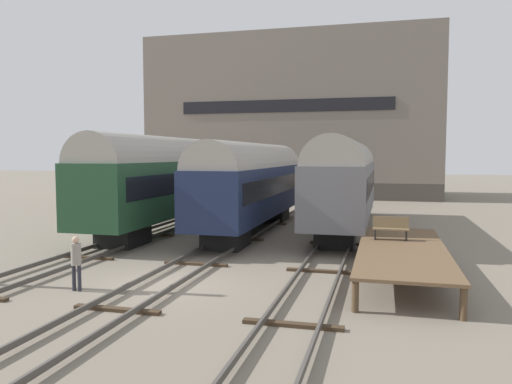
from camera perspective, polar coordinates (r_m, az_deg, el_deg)
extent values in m
plane|color=slate|center=(17.35, -10.55, -10.32)|extent=(200.00, 200.00, 0.00)
cube|color=#4C4742|center=(20.31, -25.38, -7.99)|extent=(0.08, 60.00, 0.16)
cube|color=#4C4742|center=(19.44, -22.10, -8.43)|extent=(0.08, 60.00, 0.16)
cube|color=#3D2D1E|center=(22.27, -18.96, -7.08)|extent=(2.60, 0.24, 0.10)
cube|color=#3D2D1E|center=(27.39, -12.02, -4.84)|extent=(2.60, 0.24, 0.10)
cube|color=#3D2D1E|center=(32.81, -7.35, -3.27)|extent=(2.60, 0.24, 0.10)
cube|color=#3D2D1E|center=(38.41, -4.03, -2.14)|extent=(2.60, 0.24, 0.10)
cube|color=#3D2D1E|center=(44.11, -1.56, -1.30)|extent=(2.60, 0.24, 0.10)
cube|color=#4C4742|center=(17.61, -12.71, -9.53)|extent=(0.08, 60.00, 0.16)
cube|color=#4C4742|center=(17.02, -8.34, -9.95)|extent=(0.08, 60.00, 0.16)
cube|color=#3D2D1E|center=(14.77, -15.59, -12.81)|extent=(2.60, 0.24, 0.10)
cube|color=#3D2D1E|center=(20.02, -6.89, -8.15)|extent=(2.60, 0.24, 0.10)
cube|color=#3D2D1E|center=(25.59, -1.98, -5.39)|extent=(2.60, 0.24, 0.10)
cube|color=#3D2D1E|center=(31.33, 1.12, -3.60)|extent=(2.60, 0.24, 0.10)
cube|color=#3D2D1E|center=(37.14, 3.26, -2.36)|extent=(2.60, 0.24, 0.10)
cube|color=#3D2D1E|center=(43.01, 4.81, -1.45)|extent=(2.60, 0.24, 0.10)
cube|color=#4C4742|center=(16.02, 3.58, -10.82)|extent=(0.08, 60.00, 0.16)
cube|color=#4C4742|center=(15.83, 8.79, -11.05)|extent=(0.08, 60.00, 0.16)
cube|color=#3D2D1E|center=(13.12, 4.21, -14.88)|extent=(2.60, 0.24, 0.10)
cube|color=#3D2D1E|center=(18.83, 7.50, -8.96)|extent=(2.60, 0.24, 0.10)
cube|color=#3D2D1E|center=(24.67, 9.19, -5.80)|extent=(2.60, 0.24, 0.10)
cube|color=#3D2D1E|center=(30.58, 10.23, -3.86)|extent=(2.60, 0.24, 0.10)
cube|color=#3D2D1E|center=(36.52, 10.92, -2.54)|extent=(2.60, 0.24, 0.10)
cube|color=#3D2D1E|center=(42.47, 11.42, -1.60)|extent=(2.60, 0.24, 0.10)
cube|color=black|center=(34.89, -5.96, -2.06)|extent=(1.80, 2.40, 1.00)
cube|color=black|center=(24.88, -14.92, -4.76)|extent=(1.80, 2.40, 1.00)
cube|color=#1E4228|center=(29.59, -9.73, 0.63)|extent=(2.94, 17.08, 2.98)
cube|color=black|center=(29.57, -9.74, 1.32)|extent=(2.98, 15.71, 1.07)
cylinder|color=gray|center=(29.54, -9.77, 3.51)|extent=(2.79, 16.74, 2.79)
cube|color=black|center=(33.19, 1.92, -2.37)|extent=(1.80, 2.40, 1.00)
cube|color=black|center=(23.54, -3.43, -5.13)|extent=(1.80, 2.40, 1.00)
cube|color=#192342|center=(28.14, -0.30, 0.19)|extent=(2.81, 15.51, 2.67)
cube|color=black|center=(28.12, -0.30, 0.84)|extent=(2.85, 14.27, 0.96)
cylinder|color=gray|center=(28.07, -0.30, 2.91)|extent=(2.67, 15.20, 2.67)
cube|color=black|center=(34.82, 10.76, -2.13)|extent=(1.80, 2.40, 1.00)
cube|color=black|center=(24.11, 9.10, -4.95)|extent=(1.80, 2.40, 1.00)
cube|color=slate|center=(29.27, 10.13, 0.46)|extent=(2.95, 16.68, 2.86)
cube|color=black|center=(29.24, 10.14, 1.13)|extent=(2.99, 15.34, 1.03)
cylinder|color=gray|center=(29.21, 10.17, 3.26)|extent=(2.80, 16.34, 2.80)
cube|color=brown|center=(18.99, 16.36, -6.25)|extent=(3.10, 10.06, 0.10)
cylinder|color=brown|center=(14.35, 11.27, -11.62)|extent=(0.20, 0.20, 0.89)
cylinder|color=brown|center=(14.48, 22.63, -11.72)|extent=(0.20, 0.20, 0.89)
cylinder|color=brown|center=(23.88, 12.58, -5.23)|extent=(0.20, 0.20, 0.89)
cylinder|color=brown|center=(23.96, 19.31, -5.34)|extent=(0.20, 0.20, 0.89)
cylinder|color=brown|center=(19.09, 12.10, -7.63)|extent=(0.20, 0.20, 0.89)
cylinder|color=brown|center=(19.19, 20.54, -7.75)|extent=(0.20, 0.20, 0.89)
cube|color=brown|center=(20.45, 15.15, -4.12)|extent=(1.40, 0.40, 0.06)
cube|color=brown|center=(20.58, 15.16, -3.35)|extent=(1.40, 0.06, 0.45)
cube|color=black|center=(20.48, 13.47, -4.73)|extent=(0.06, 0.40, 0.40)
cube|color=black|center=(20.50, 16.80, -4.78)|extent=(0.06, 0.40, 0.40)
cylinder|color=#282833|center=(17.21, -20.09, -9.19)|extent=(0.12, 0.12, 0.84)
cylinder|color=#282833|center=(17.10, -19.53, -9.26)|extent=(0.12, 0.12, 0.84)
cylinder|color=gray|center=(16.99, -19.88, -6.70)|extent=(0.32, 0.32, 0.70)
sphere|color=tan|center=(16.91, -19.92, -5.16)|extent=(0.23, 0.23, 0.23)
cube|color=#46403A|center=(54.83, 4.34, 0.61)|extent=(29.93, 11.41, 1.65)
cube|color=slate|center=(54.92, 4.38, 9.24)|extent=(29.93, 11.41, 14.87)
cube|color=black|center=(49.29, 3.20, 9.81)|extent=(20.95, 0.10, 1.20)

